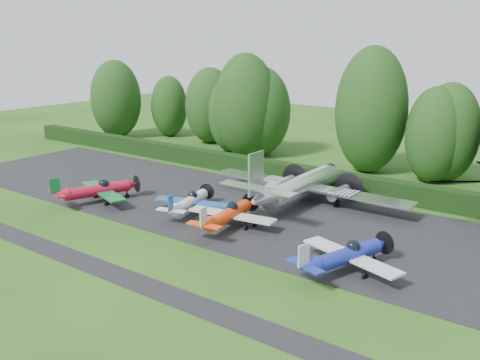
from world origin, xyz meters
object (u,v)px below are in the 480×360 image
Objects in this scene: light_plane_white at (190,202)px; light_plane_blue at (346,255)px; light_plane_orange at (229,215)px; light_plane_red at (97,190)px; transport_plane at (301,186)px.

light_plane_white is 16.88m from light_plane_blue.
light_plane_blue is at bearing -2.60° from light_plane_orange.
light_plane_red reaches higher than light_plane_white.
light_plane_red is 1.03× the size of light_plane_orange.
light_plane_orange is at bearing -12.27° from light_plane_red.
light_plane_blue is (16.60, -3.06, 0.12)m from light_plane_white.
transport_plane is at bearing 65.61° from light_plane_white.
light_plane_red reaches higher than light_plane_blue.
light_plane_blue reaches higher than light_plane_white.
light_plane_blue is (9.96, -11.24, -0.58)m from transport_plane.
transport_plane reaches higher than light_plane_blue.
transport_plane reaches higher than light_plane_orange.
transport_plane is at bearing 114.16° from light_plane_blue.
light_plane_blue is (25.85, -0.30, -0.02)m from light_plane_red.
light_plane_white is at bearing -2.67° from light_plane_red.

